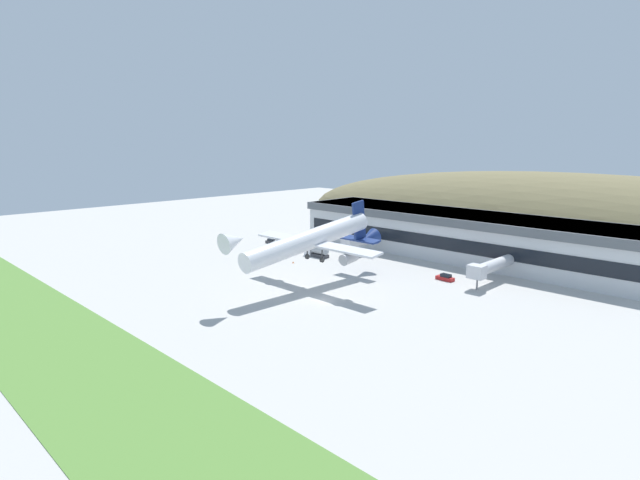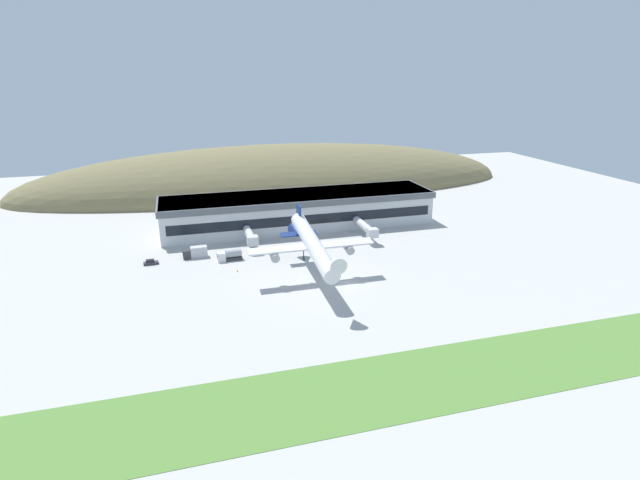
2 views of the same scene
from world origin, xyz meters
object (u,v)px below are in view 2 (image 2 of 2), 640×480
at_px(jetway_0, 250,236).
at_px(service_car_1, 345,243).
at_px(box_truck, 230,255).
at_px(cargo_airplane, 312,244).
at_px(fuel_truck, 196,252).
at_px(terminal_building, 299,208).
at_px(service_car_0, 151,262).
at_px(jetway_1, 366,227).
at_px(traffic_cone_0, 238,271).

bearing_deg(jetway_0, service_car_1, -10.75).
bearing_deg(box_truck, jetway_0, 50.33).
distance_m(cargo_airplane, fuel_truck, 40.86).
relative_size(jetway_0, service_car_1, 3.27).
distance_m(terminal_building, service_car_1, 26.76).
height_order(service_car_0, fuel_truck, fuel_truck).
xyz_separation_m(cargo_airplane, service_car_1, (17.95, 24.83, -9.69)).
bearing_deg(jetway_0, service_car_0, -168.46).
height_order(cargo_airplane, service_car_0, cargo_airplane).
bearing_deg(service_car_1, fuel_truck, 177.90).
relative_size(jetway_1, service_car_1, 4.00).
xyz_separation_m(cargo_airplane, service_car_0, (-42.87, 24.34, -9.70)).
relative_size(jetway_1, cargo_airplane, 0.38).
xyz_separation_m(service_car_1, fuel_truck, (-47.74, 1.75, 0.98)).
relative_size(fuel_truck, traffic_cone_0, 12.77).
distance_m(jetway_1, traffic_cone_0, 48.85).
bearing_deg(jetway_0, jetway_1, -2.42).
height_order(jetway_1, box_truck, jetway_1).
height_order(service_car_0, service_car_1, service_car_1).
relative_size(cargo_airplane, traffic_cone_0, 76.68).
height_order(service_car_0, box_truck, box_truck).
distance_m(jetway_1, box_truck, 47.22).
distance_m(jetway_0, cargo_airplane, 33.57).
bearing_deg(terminal_building, box_truck, -135.54).
height_order(terminal_building, jetway_0, terminal_building).
distance_m(service_car_0, traffic_cone_0, 27.07).
height_order(jetway_0, service_car_1, jetway_0).
xyz_separation_m(jetway_1, service_car_0, (-69.40, -4.60, -3.38)).
relative_size(service_car_1, fuel_truck, 0.58).
distance_m(jetway_0, jetway_1, 38.89).
distance_m(service_car_0, box_truck, 23.08).
distance_m(terminal_building, cargo_airplane, 49.75).
height_order(jetway_1, service_car_1, jetway_1).
distance_m(service_car_0, service_car_1, 60.82).
xyz_separation_m(terminal_building, cargo_airplane, (-8.16, -48.95, 3.49)).
bearing_deg(box_truck, cargo_airplane, -46.80).
bearing_deg(fuel_truck, service_car_1, -2.10).
xyz_separation_m(terminal_building, service_car_1, (9.79, -24.12, -6.20)).
bearing_deg(traffic_cone_0, jetway_1, 20.86).
relative_size(terminal_building, cargo_airplane, 2.20).
height_order(terminal_building, box_truck, terminal_building).
bearing_deg(jetway_1, fuel_truck, -177.60).
xyz_separation_m(jetway_1, box_truck, (-46.54, -7.62, -2.45)).
bearing_deg(jetway_1, terminal_building, 132.54).
bearing_deg(jetway_1, service_car_1, -154.42).
height_order(jetway_0, box_truck, jetway_0).
distance_m(service_car_1, fuel_truck, 47.78).
bearing_deg(traffic_cone_0, fuel_truck, 125.79).
distance_m(service_car_0, fuel_truck, 13.31).
bearing_deg(service_car_0, jetway_0, 11.54).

